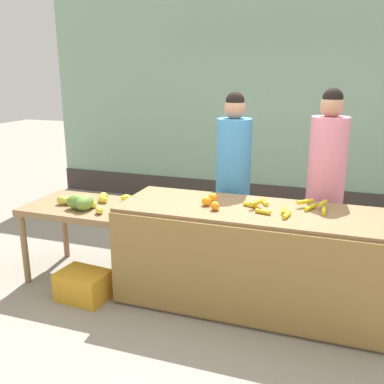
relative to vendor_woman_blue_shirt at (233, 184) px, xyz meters
name	(u,v)px	position (x,y,z in m)	size (l,w,h in m)	color
ground_plane	(215,297)	(0.01, -0.64, -0.91)	(24.00, 24.00, 0.00)	gray
market_wall_back	(273,101)	(0.01, 2.29, 0.67)	(7.04, 0.23, 3.23)	#8CB299
fruit_stall_counter	(251,258)	(0.33, -0.65, -0.47)	(2.27, 0.80, 0.88)	olive
side_table_wooden	(90,214)	(-1.25, -0.64, -0.25)	(1.19, 0.74, 0.75)	olive
banana_bunch_pile	(287,207)	(0.60, -0.58, 0.00)	(0.68, 0.46, 0.07)	gold
orange_pile	(211,201)	(-0.02, -0.67, 0.01)	(0.18, 0.28, 0.09)	orange
mango_papaya_pile	(84,202)	(-1.25, -0.73, -0.10)	(0.66, 0.54, 0.14)	#DDD34B
vendor_woman_blue_shirt	(233,184)	(0.00, 0.00, 0.00)	(0.34, 0.34, 1.81)	#33333D
vendor_woman_pink_shirt	(325,189)	(0.88, 0.00, 0.02)	(0.34, 0.34, 1.85)	#33333D
produce_crate	(83,285)	(-1.10, -1.05, -0.78)	(0.44, 0.32, 0.26)	gold
produce_sack	(199,234)	(-0.41, 0.17, -0.65)	(0.36, 0.30, 0.52)	tan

